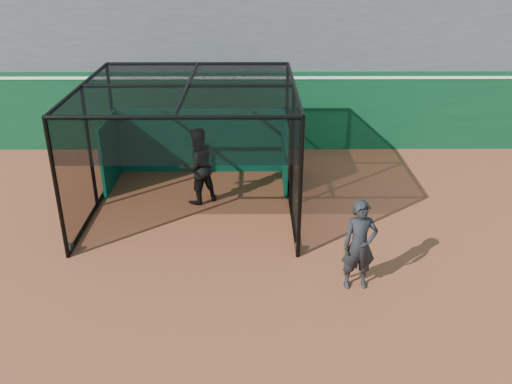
{
  "coord_description": "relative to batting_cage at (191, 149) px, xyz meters",
  "views": [
    {
      "loc": [
        0.4,
        -8.32,
        6.24
      ],
      "look_at": [
        0.45,
        2.0,
        1.4
      ],
      "focal_mm": 38.0,
      "sensor_mm": 36.0,
      "label": 1
    }
  ],
  "objects": [
    {
      "name": "ground",
      "position": [
        1.13,
        -4.15,
        -1.56
      ],
      "size": [
        120.0,
        120.0,
        0.0
      ],
      "primitive_type": "plane",
      "color": "brown",
      "rests_on": "ground"
    },
    {
      "name": "outfield_wall",
      "position": [
        1.13,
        4.35,
        -0.28
      ],
      "size": [
        50.0,
        0.5,
        2.5
      ],
      "color": "#0A3A1D",
      "rests_on": "ground"
    },
    {
      "name": "batting_cage",
      "position": [
        0.0,
        0.0,
        0.0
      ],
      "size": [
        5.06,
        4.98,
        3.13
      ],
      "color": "black",
      "rests_on": "ground"
    },
    {
      "name": "batter",
      "position": [
        0.1,
        0.27,
        -0.56
      ],
      "size": [
        1.23,
        1.18,
        2.0
      ],
      "primitive_type": "imported",
      "rotation": [
        0.0,
        0.0,
        3.75
      ],
      "color": "black",
      "rests_on": "ground"
    },
    {
      "name": "on_deck_player",
      "position": [
        3.55,
        -3.54,
        -0.64
      ],
      "size": [
        0.71,
        0.5,
        1.85
      ],
      "color": "black",
      "rests_on": "ground"
    }
  ]
}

